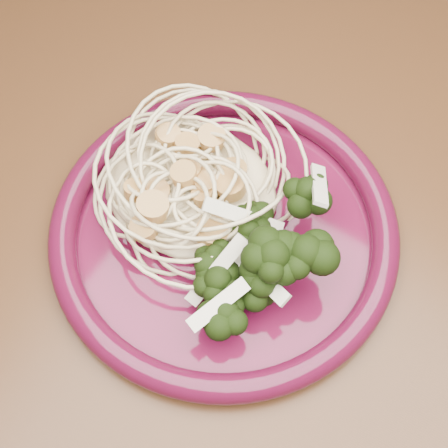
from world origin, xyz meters
The scene contains 6 objects.
dining_table centered at (0.00, 0.00, 0.65)m, with size 1.20×0.80×0.75m.
dinner_plate centered at (-0.03, -0.03, 0.76)m, with size 0.38×0.38×0.02m.
spaghetti_pile centered at (-0.07, -0.01, 0.77)m, with size 0.16×0.14×0.04m, color beige.
scallop_cluster centered at (-0.07, -0.01, 0.81)m, with size 0.13×0.13×0.04m, color tan, non-canonical shape.
broccoli_pile centered at (0.03, -0.05, 0.78)m, with size 0.09×0.16×0.05m, color black.
onion_garnish centered at (0.03, -0.05, 0.82)m, with size 0.07×0.10×0.06m, color beige, non-canonical shape.
Camera 1 is at (0.11, -0.24, 1.22)m, focal length 50.00 mm.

